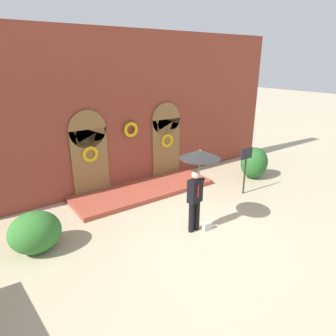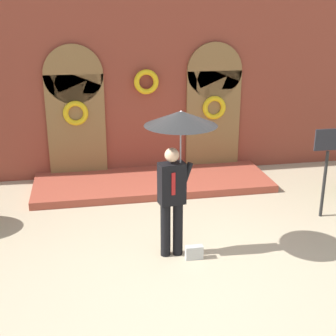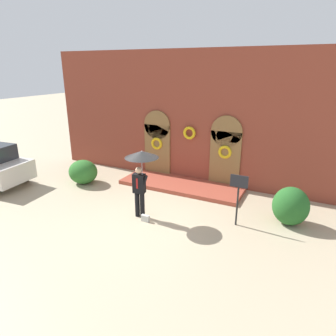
{
  "view_description": "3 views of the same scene",
  "coord_description": "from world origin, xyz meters",
  "px_view_note": "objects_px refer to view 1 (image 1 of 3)",
  "views": [
    {
      "loc": [
        -5.05,
        -5.67,
        4.58
      ],
      "look_at": [
        -0.05,
        1.43,
        1.44
      ],
      "focal_mm": 32.0,
      "sensor_mm": 36.0,
      "label": 1
    },
    {
      "loc": [
        -1.47,
        -6.6,
        3.81
      ],
      "look_at": [
        0.0,
        1.22,
        1.05
      ],
      "focal_mm": 50.0,
      "sensor_mm": 36.0,
      "label": 2
    },
    {
      "loc": [
        4.79,
        -7.84,
        4.91
      ],
      "look_at": [
        0.16,
        1.48,
        1.36
      ],
      "focal_mm": 32.0,
      "sensor_mm": 36.0,
      "label": 3
    }
  ],
  "objects_px": {
    "handbag": "(207,226)",
    "shrub_left": "(35,232)",
    "person_with_umbrella": "(199,167)",
    "shrub_right": "(254,163)",
    "sign_post": "(246,163)"
  },
  "relations": [
    {
      "from": "handbag",
      "to": "shrub_left",
      "type": "xyz_separation_m",
      "value": [
        -4.19,
        1.77,
        0.41
      ]
    },
    {
      "from": "handbag",
      "to": "person_with_umbrella",
      "type": "bearing_deg",
      "value": 139.73
    },
    {
      "from": "handbag",
      "to": "shrub_left",
      "type": "bearing_deg",
      "value": 158.1
    },
    {
      "from": "handbag",
      "to": "shrub_right",
      "type": "relative_size",
      "value": 0.22
    },
    {
      "from": "handbag",
      "to": "sign_post",
      "type": "xyz_separation_m",
      "value": [
        2.76,
        1.11,
        1.05
      ]
    },
    {
      "from": "shrub_left",
      "to": "shrub_right",
      "type": "distance_m",
      "value": 8.49
    },
    {
      "from": "person_with_umbrella",
      "to": "shrub_right",
      "type": "distance_m",
      "value": 5.01
    },
    {
      "from": "shrub_right",
      "to": "person_with_umbrella",
      "type": "bearing_deg",
      "value": -158.97
    },
    {
      "from": "sign_post",
      "to": "shrub_right",
      "type": "xyz_separation_m",
      "value": [
        1.53,
        0.83,
        -0.52
      ]
    },
    {
      "from": "shrub_right",
      "to": "shrub_left",
      "type": "bearing_deg",
      "value": -178.86
    },
    {
      "from": "person_with_umbrella",
      "to": "sign_post",
      "type": "distance_m",
      "value": 3.21
    },
    {
      "from": "handbag",
      "to": "shrub_left",
      "type": "distance_m",
      "value": 4.57
    },
    {
      "from": "person_with_umbrella",
      "to": "sign_post",
      "type": "relative_size",
      "value": 1.37
    },
    {
      "from": "handbag",
      "to": "shrub_left",
      "type": "relative_size",
      "value": 0.22
    },
    {
      "from": "person_with_umbrella",
      "to": "shrub_left",
      "type": "height_order",
      "value": "person_with_umbrella"
    }
  ]
}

